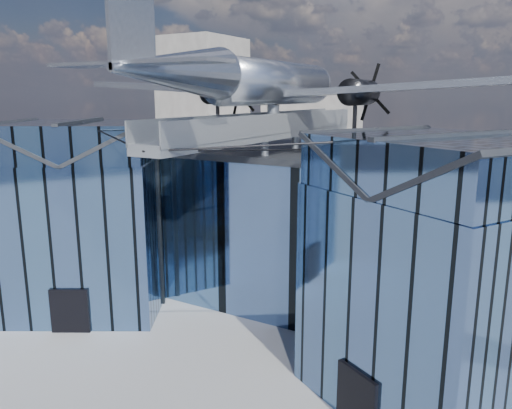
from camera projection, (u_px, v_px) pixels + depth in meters
The scene contains 4 objects.
ground_plane at pixel (238, 335), 28.29m from camera, with size 120.00×120.00×0.00m, color gray.
museum at pixel (286, 219), 32.01m from camera, with size 32.88×24.50×17.60m.
bg_towers at pixel (443, 119), 68.05m from camera, with size 77.00×24.50×26.00m.
tree_side_w at pixel (90, 194), 47.31m from camera, with size 4.75×4.75×6.11m.
Camera 1 is at (13.95, -22.00, 13.33)m, focal length 35.00 mm.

